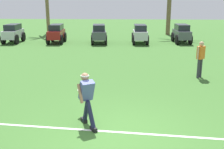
{
  "coord_description": "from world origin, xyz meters",
  "views": [
    {
      "loc": [
        0.21,
        -6.34,
        3.29
      ],
      "look_at": [
        -0.22,
        2.43,
        0.9
      ],
      "focal_mm": 45.0,
      "sensor_mm": 36.0,
      "label": 1
    }
  ],
  "objects": [
    {
      "name": "parked_car_slot_c",
      "position": [
        -1.81,
        14.75,
        0.74
      ],
      "size": [
        1.37,
        2.43,
        1.4
      ],
      "color": "#474C51",
      "rests_on": "ground_plane"
    },
    {
      "name": "teammate_near_sideline",
      "position": [
        3.37,
        5.43,
        0.94
      ],
      "size": [
        0.41,
        0.39,
        1.56
      ],
      "color": "#33333D",
      "rests_on": "ground_plane"
    },
    {
      "name": "ground_plane",
      "position": [
        0.0,
        0.0,
        0.0
      ],
      "size": [
        80.0,
        80.0,
        0.0
      ],
      "primitive_type": "plane",
      "color": "#3B6A2C"
    },
    {
      "name": "parked_car_slot_b",
      "position": [
        -5.06,
        14.76,
        0.74
      ],
      "size": [
        1.26,
        2.39,
        1.4
      ],
      "color": "maroon",
      "rests_on": "ground_plane"
    },
    {
      "name": "parked_car_slot_e",
      "position": [
        4.44,
        15.23,
        0.74
      ],
      "size": [
        1.24,
        2.38,
        1.4
      ],
      "color": "#474C51",
      "rests_on": "ground_plane"
    },
    {
      "name": "parked_car_slot_d",
      "position": [
        1.27,
        14.82,
        0.74
      ],
      "size": [
        1.21,
        2.37,
        1.4
      ],
      "color": "#B7BABF",
      "rests_on": "ground_plane"
    },
    {
      "name": "frisbee_thrower",
      "position": [
        -0.79,
        0.54,
        0.8
      ],
      "size": [
        0.57,
        1.07,
        1.43
      ],
      "color": "#191E38",
      "rests_on": "ground_plane"
    },
    {
      "name": "field_line_paint",
      "position": [
        0.0,
        0.16,
        0.0
      ],
      "size": [
        21.42,
        2.19,
        0.01
      ],
      "primitive_type": "cube",
      "rotation": [
        0.0,
        0.0,
        -0.1
      ],
      "color": "white",
      "rests_on": "ground_plane"
    },
    {
      "name": "frisbee_in_flight",
      "position": [
        -1.04,
        1.32,
        0.73
      ],
      "size": [
        0.33,
        0.33,
        0.11
      ],
      "color": "white"
    },
    {
      "name": "parked_car_slot_a",
      "position": [
        -8.38,
        14.71,
        0.74
      ],
      "size": [
        1.23,
        2.38,
        1.4
      ],
      "color": "#B7BABF",
      "rests_on": "ground_plane"
    }
  ]
}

